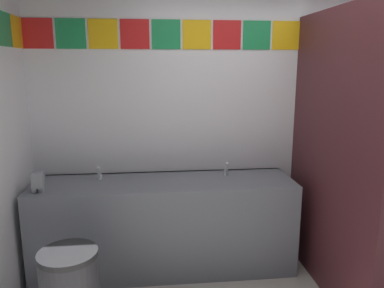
% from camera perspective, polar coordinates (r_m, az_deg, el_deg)
% --- Properties ---
extents(wall_back, '(4.37, 0.09, 2.87)m').
position_cam_1_polar(wall_back, '(3.65, 11.38, 5.88)').
color(wall_back, silver).
rests_on(wall_back, ground_plane).
extents(vanity_counter, '(2.27, 0.60, 0.82)m').
position_cam_1_polar(vanity_counter, '(3.43, -4.15, -12.07)').
color(vanity_counter, slate).
rests_on(vanity_counter, ground_plane).
extents(faucet_left, '(0.04, 0.10, 0.14)m').
position_cam_1_polar(faucet_left, '(3.38, -13.98, -4.49)').
color(faucet_left, silver).
rests_on(faucet_left, vanity_counter).
extents(faucet_right, '(0.04, 0.10, 0.14)m').
position_cam_1_polar(faucet_right, '(3.41, 5.25, -4.02)').
color(faucet_right, silver).
rests_on(faucet_right, vanity_counter).
extents(soap_dispenser, '(0.09, 0.09, 0.16)m').
position_cam_1_polar(soap_dispenser, '(3.22, -22.47, -5.45)').
color(soap_dispenser, gray).
rests_on(soap_dispenser, vanity_counter).
extents(stall_divider, '(0.92, 1.45, 2.24)m').
position_cam_1_polar(stall_divider, '(2.97, 25.29, -2.76)').
color(stall_divider, '#471E23').
rests_on(stall_divider, ground_plane).
extents(toilet, '(0.39, 0.49, 0.74)m').
position_cam_1_polar(toilet, '(3.84, 25.16, -12.41)').
color(toilet, white).
rests_on(toilet, ground_plane).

